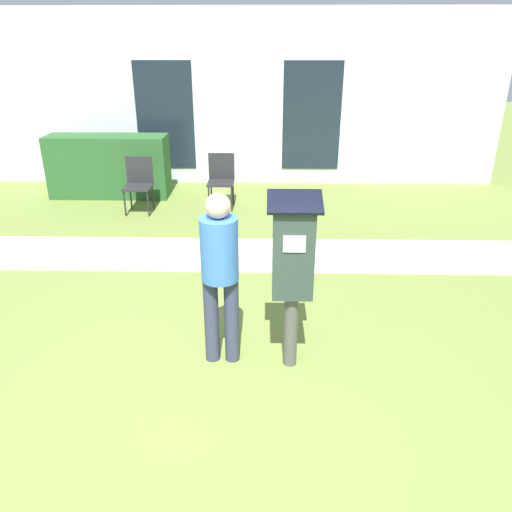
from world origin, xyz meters
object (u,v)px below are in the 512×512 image
(parking_meter, at_px, (293,261))
(outdoor_chair_left, at_px, (139,180))
(outdoor_chair_middle, at_px, (221,176))
(person_standing, at_px, (220,267))

(parking_meter, distance_m, outdoor_chair_left, 4.86)
(outdoor_chair_left, bearing_deg, parking_meter, -49.89)
(parking_meter, distance_m, outdoor_chair_middle, 4.65)
(person_standing, distance_m, outdoor_chair_middle, 4.49)
(outdoor_chair_left, distance_m, outdoor_chair_middle, 1.37)
(parking_meter, height_order, person_standing, parking_meter)
(person_standing, bearing_deg, parking_meter, 21.06)
(parking_meter, bearing_deg, outdoor_chair_left, 119.03)
(parking_meter, bearing_deg, outdoor_chair_middle, 102.55)
(person_standing, distance_m, outdoor_chair_left, 4.53)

